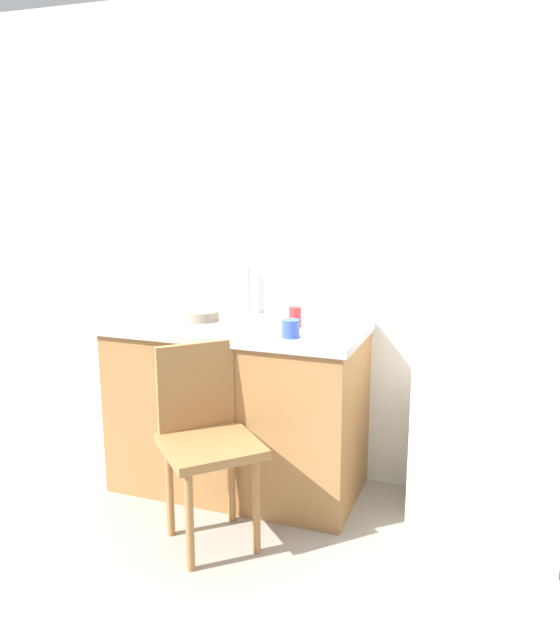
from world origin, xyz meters
name	(u,v)px	position (x,y,z in m)	size (l,w,h in m)	color
ground_plane	(196,553)	(0.00, 0.00, 0.00)	(8.00, 8.00, 0.00)	#9E998E
back_wall	(275,242)	(0.00, 1.00, 1.27)	(4.80, 0.10, 2.55)	silver
cabinet_base	(238,410)	(-0.08, 0.65, 0.42)	(1.26, 0.60, 0.85)	#A87542
countertop	(237,328)	(-0.08, 0.65, 0.87)	(1.30, 0.64, 0.04)	#B7B7BC
faucet	(248,291)	(-0.12, 0.90, 1.02)	(0.02, 0.02, 0.26)	#B7B7BC
refrigerator	(492,393)	(1.17, 0.64, 0.67)	(0.63, 0.62, 1.34)	silver
chair	(206,435)	(-0.01, 0.14, 0.50)	(0.57, 0.57, 0.89)	#A87542
terracotta_bowl	(201,315)	(-0.29, 0.67, 0.91)	(0.18, 0.18, 0.05)	gray
cup_blue	(291,329)	(0.27, 0.48, 0.93)	(0.08, 0.08, 0.08)	blue
cup_red	(295,317)	(0.22, 0.69, 0.94)	(0.06, 0.06, 0.10)	red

